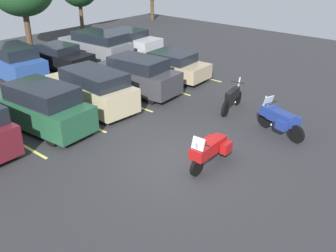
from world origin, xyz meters
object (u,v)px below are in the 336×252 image
Objects in this scene: car_green at (40,107)px; car_far_grey at (96,45)px; car_far_black at (57,56)px; car_champagne at (92,89)px; motorcycle_touring at (210,149)px; motorcycle_second at (280,118)px; car_tan at (168,65)px; motorcycle_third at (232,98)px; car_charcoal at (136,75)px; car_far_blue at (15,62)px; car_far_silver at (127,40)px.

car_far_grey is (8.12, 6.30, -0.00)m from car_green.
car_champagne is at bearing -112.39° from car_far_black.
motorcycle_touring is at bearing -115.25° from car_far_grey.
car_tan is (2.56, 7.87, 0.07)m from motorcycle_second.
motorcycle_third is at bearing -36.13° from car_green.
car_far_black is at bearing 89.89° from car_charcoal.
car_champagne is (-3.00, 7.55, 0.25)m from motorcycle_second.
motorcycle_third is 6.24m from car_champagne.
motorcycle_second is at bearing -68.31° from car_champagne.
car_far_grey is (2.72, -0.39, 0.21)m from car_far_black.
motorcycle_second is 0.47× the size of car_champagne.
car_far_blue reaches higher than motorcycle_second.
motorcycle_second is 9.38m from car_green.
car_far_blue reaches higher than motorcycle_third.
car_tan is 6.47m from car_far_silver.
car_tan is at bearing 72.00° from motorcycle_second.
car_tan is 8.33m from car_far_blue.
motorcycle_third is at bearing 23.85° from motorcycle_touring.
car_green is (-6.55, 4.78, 0.34)m from motorcycle_third.
motorcycle_third is 11.53m from car_far_black.
car_champagne is 6.51m from car_far_blue.
car_champagne is 2.71m from car_charcoal.
car_far_black reaches higher than motorcycle_second.
car_far_grey is 0.99× the size of car_far_silver.
car_far_silver is (5.44, -0.36, 0.05)m from car_far_black.
car_champagne reaches higher than car_tan.
car_far_silver is at bearing 0.62° from car_far_grey.
car_far_black is (-1.15, 11.48, 0.12)m from motorcycle_third.
car_tan reaches higher than motorcycle_touring.
motorcycle_touring is 0.48× the size of car_tan.
car_champagne is 1.06× the size of car_far_blue.
car_charcoal is at bearing 63.22° from motorcycle_touring.
car_charcoal is at bearing -172.24° from car_tan.
car_green is 8.25m from car_tan.
car_far_blue is at bearing -178.12° from car_far_black.
car_champagne is 0.97× the size of car_tan.
car_far_silver is at bearing 55.91° from motorcycle_touring.
car_far_grey is at bearing -8.14° from car_far_black.
car_far_black is (-2.84, 6.28, -0.03)m from car_tan.
car_tan is at bearing 2.84° from car_green.
car_green reaches higher than car_far_silver.
car_far_silver is at bearing -1.90° from car_far_blue.
car_far_silver is (5.15, 13.79, 0.09)m from motorcycle_second.
car_charcoal reaches higher than car_far_black.
car_far_black is 2.76m from car_far_grey.
motorcycle_second is 13.98m from car_far_grey.
car_green reaches higher than car_charcoal.
car_far_blue is at bearing 102.08° from motorcycle_second.
car_far_blue reaches higher than motorcycle_touring.
motorcycle_third is at bearing -98.06° from car_far_grey.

